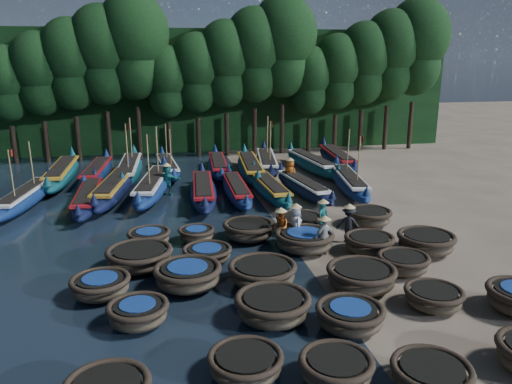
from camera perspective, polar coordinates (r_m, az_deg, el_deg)
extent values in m
plane|color=gray|center=(22.02, 3.79, -5.61)|extent=(120.00, 120.00, 0.00)
cube|color=black|center=(43.78, -4.22, 11.52)|extent=(40.00, 3.00, 10.00)
cylinder|color=black|center=(12.49, -16.73, -20.25)|extent=(1.53, 1.53, 0.06)
ellipsoid|color=brown|center=(13.31, -1.19, -19.29)|extent=(1.82, 1.82, 0.57)
torus|color=#382B21|center=(13.16, -1.20, -18.33)|extent=(1.95, 1.95, 0.17)
cylinder|color=black|center=(13.15, -1.20, -18.20)|extent=(1.49, 1.49, 0.05)
ellipsoid|color=brown|center=(13.20, 9.13, -19.64)|extent=(2.28, 2.28, 0.64)
torus|color=#382B21|center=(13.03, 9.19, -18.54)|extent=(1.89, 1.89, 0.20)
cylinder|color=black|center=(13.01, 9.20, -18.40)|extent=(1.42, 1.42, 0.06)
ellipsoid|color=brown|center=(13.57, 19.37, -19.44)|extent=(2.37, 2.37, 0.60)
torus|color=#382B21|center=(13.41, 19.48, -18.44)|extent=(2.00, 2.00, 0.18)
cylinder|color=black|center=(13.39, 19.50, -18.31)|extent=(1.52, 1.52, 0.05)
ellipsoid|color=brown|center=(15.78, -13.31, -13.59)|extent=(2.14, 2.14, 0.65)
torus|color=#382B21|center=(15.64, -13.38, -12.61)|extent=(1.88, 1.88, 0.20)
cylinder|color=black|center=(15.62, -13.39, -12.48)|extent=(1.41, 1.41, 0.06)
cylinder|color=navy|center=(15.61, -13.40, -12.36)|extent=(1.09, 1.09, 0.04)
ellipsoid|color=brown|center=(15.61, 1.93, -13.29)|extent=(2.86, 2.86, 0.75)
torus|color=#382B21|center=(15.44, 1.95, -12.13)|extent=(2.37, 2.37, 0.23)
cylinder|color=black|center=(15.42, 1.95, -11.98)|extent=(1.80, 1.80, 0.07)
ellipsoid|color=brown|center=(15.44, 10.67, -14.09)|extent=(2.08, 2.08, 0.67)
torus|color=#382B21|center=(15.29, 10.73, -13.06)|extent=(2.07, 2.07, 0.20)
cylinder|color=black|center=(15.27, 10.74, -12.92)|extent=(1.57, 1.57, 0.06)
cylinder|color=navy|center=(15.25, 10.74, -12.79)|extent=(1.21, 1.21, 0.04)
ellipsoid|color=brown|center=(17.31, 19.61, -11.50)|extent=(2.01, 2.01, 0.60)
torus|color=#382B21|center=(17.19, 19.70, -10.66)|extent=(1.91, 1.91, 0.18)
cylinder|color=black|center=(17.17, 19.71, -10.55)|extent=(1.45, 1.45, 0.05)
ellipsoid|color=brown|center=(17.80, -17.33, -10.45)|extent=(2.20, 2.20, 0.64)
torus|color=#382B21|center=(17.67, -17.41, -9.57)|extent=(2.02, 2.02, 0.19)
cylinder|color=black|center=(17.66, -17.42, -9.46)|extent=(1.53, 1.53, 0.06)
cylinder|color=navy|center=(17.64, -17.43, -9.34)|extent=(1.18, 1.18, 0.04)
ellipsoid|color=brown|center=(17.75, -7.79, -9.74)|extent=(2.78, 2.78, 0.75)
torus|color=#382B21|center=(17.60, -7.83, -8.70)|extent=(2.40, 2.40, 0.23)
cylinder|color=black|center=(17.59, -7.84, -8.56)|extent=(1.82, 1.82, 0.07)
cylinder|color=navy|center=(17.57, -7.84, -8.43)|extent=(1.40, 1.40, 0.05)
ellipsoid|color=brown|center=(17.85, 0.74, -9.50)|extent=(2.93, 2.93, 0.71)
torus|color=#382B21|center=(17.72, 0.75, -8.52)|extent=(2.46, 2.46, 0.22)
cylinder|color=black|center=(17.70, 0.75, -8.39)|extent=(1.88, 1.88, 0.06)
ellipsoid|color=brown|center=(17.88, 11.93, -9.76)|extent=(2.33, 2.33, 0.74)
torus|color=#382B21|center=(17.74, 11.99, -8.74)|extent=(2.45, 2.45, 0.22)
cylinder|color=black|center=(17.72, 12.00, -8.61)|extent=(1.86, 1.86, 0.07)
ellipsoid|color=brown|center=(19.56, 16.47, -8.00)|extent=(2.17, 2.17, 0.64)
torus|color=#382B21|center=(19.44, 16.54, -7.18)|extent=(1.96, 1.96, 0.19)
cylinder|color=black|center=(19.43, 16.54, -7.08)|extent=(1.48, 1.48, 0.06)
ellipsoid|color=brown|center=(19.60, -13.15, -7.54)|extent=(3.06, 3.06, 0.74)
torus|color=#382B21|center=(19.47, -13.21, -6.59)|extent=(2.54, 2.54, 0.22)
cylinder|color=black|center=(19.45, -13.22, -6.47)|extent=(1.95, 1.95, 0.07)
ellipsoid|color=brown|center=(19.76, -5.60, -7.27)|extent=(2.37, 2.37, 0.57)
torus|color=#382B21|center=(19.66, -5.62, -6.55)|extent=(1.95, 1.95, 0.17)
cylinder|color=black|center=(19.65, -5.62, -6.46)|extent=(1.49, 1.49, 0.05)
cylinder|color=navy|center=(19.64, -5.62, -6.37)|extent=(1.15, 1.15, 0.03)
ellipsoid|color=brown|center=(20.86, 5.55, -5.76)|extent=(2.98, 2.98, 0.75)
torus|color=#382B21|center=(20.74, 5.58, -4.85)|extent=(2.49, 2.49, 0.23)
cylinder|color=black|center=(20.72, 5.58, -4.74)|extent=(1.90, 1.90, 0.07)
cylinder|color=navy|center=(20.71, 5.58, -4.62)|extent=(1.46, 1.46, 0.05)
ellipsoid|color=brown|center=(21.09, 12.81, -5.95)|extent=(2.42, 2.42, 0.68)
torus|color=#382B21|center=(20.98, 12.86, -5.14)|extent=(2.08, 2.08, 0.21)
cylinder|color=black|center=(20.96, 12.87, -5.03)|extent=(1.57, 1.57, 0.06)
ellipsoid|color=brown|center=(21.70, 18.84, -5.69)|extent=(2.24, 2.24, 0.75)
torus|color=#382B21|center=(21.58, 18.92, -4.81)|extent=(2.38, 2.38, 0.23)
cylinder|color=black|center=(21.57, 18.93, -4.70)|extent=(1.81, 1.81, 0.07)
ellipsoid|color=brown|center=(21.78, -12.12, -5.30)|extent=(2.24, 2.24, 0.62)
torus|color=#382B21|center=(21.68, -12.16, -4.58)|extent=(1.85, 1.85, 0.19)
cylinder|color=black|center=(21.66, -12.17, -4.48)|extent=(1.39, 1.39, 0.06)
cylinder|color=navy|center=(21.65, -12.17, -4.39)|extent=(1.07, 1.07, 0.04)
ellipsoid|color=brown|center=(21.92, -6.82, -5.00)|extent=(1.89, 1.89, 0.56)
torus|color=#382B21|center=(21.83, -6.84, -4.34)|extent=(1.60, 1.60, 0.17)
cylinder|color=black|center=(21.82, -6.84, -4.26)|extent=(1.20, 1.20, 0.05)
cylinder|color=navy|center=(21.81, -6.84, -4.17)|extent=(0.92, 0.92, 0.03)
ellipsoid|color=brown|center=(22.00, -0.85, -4.59)|extent=(2.67, 2.67, 0.73)
torus|color=#382B21|center=(21.89, -0.85, -3.75)|extent=(2.30, 2.30, 0.22)
cylinder|color=black|center=(21.87, -0.85, -3.64)|extent=(1.74, 1.74, 0.07)
ellipsoid|color=brown|center=(23.18, 4.98, -3.67)|extent=(2.11, 2.11, 0.67)
torus|color=#382B21|center=(23.08, 5.00, -2.94)|extent=(2.21, 2.21, 0.20)
cylinder|color=black|center=(23.06, 5.00, -2.84)|extent=(1.68, 1.68, 0.06)
ellipsoid|color=brown|center=(24.41, 12.77, -2.96)|extent=(2.46, 2.46, 0.71)
torus|color=#382B21|center=(24.31, 12.81, -2.22)|extent=(2.18, 2.18, 0.21)
cylinder|color=black|center=(24.30, 12.82, -2.12)|extent=(1.64, 1.64, 0.06)
ellipsoid|color=navy|center=(29.34, -24.89, -0.69)|extent=(2.50, 7.89, 0.97)
cone|color=navy|center=(32.63, -22.64, 2.20)|extent=(0.43, 0.43, 0.58)
cube|color=silver|center=(29.24, -24.98, 0.08)|extent=(1.87, 6.10, 0.12)
cube|color=black|center=(29.23, -24.99, 0.23)|extent=(1.50, 5.30, 0.10)
cylinder|color=#997F4C|center=(30.02, -24.25, 2.78)|extent=(0.07, 0.23, 2.72)
cylinder|color=#997F4C|center=(27.65, -26.14, 1.59)|extent=(0.07, 0.23, 2.72)
plane|color=red|center=(27.37, -26.14, 4.00)|extent=(0.00, 0.34, 0.34)
ellipsoid|color=#0D1233|center=(28.08, -18.64, -0.74)|extent=(1.42, 7.65, 0.96)
cone|color=#0D1233|center=(31.52, -17.98, 2.18)|extent=(0.42, 0.42, 0.57)
cone|color=#0D1233|center=(24.37, -19.73, -1.81)|extent=(0.42, 0.42, 0.48)
cube|color=maroon|center=(27.98, -18.71, 0.05)|extent=(1.03, 5.93, 0.11)
cube|color=black|center=(27.96, -18.72, 0.20)|extent=(0.77, 5.16, 0.10)
ellipsoid|color=#0D1233|center=(29.41, -15.85, 0.34)|extent=(2.86, 8.97, 1.10)
cone|color=#0D1233|center=(33.35, -14.35, 3.44)|extent=(0.49, 0.49, 0.66)
cone|color=#0D1233|center=(25.21, -18.05, -0.72)|extent=(0.49, 0.49, 0.55)
cube|color=gold|center=(29.30, -15.91, 1.22)|extent=(2.14, 6.94, 0.13)
cube|color=black|center=(29.28, -15.92, 1.39)|extent=(1.72, 6.03, 0.11)
ellipsoid|color=navy|center=(29.38, -11.67, 0.59)|extent=(3.04, 8.96, 1.10)
cone|color=navy|center=(33.35, -10.50, 3.66)|extent=(0.49, 0.49, 0.66)
cone|color=navy|center=(25.13, -13.38, -0.43)|extent=(0.49, 0.49, 0.55)
cube|color=silver|center=(29.26, -11.72, 1.47)|extent=(2.28, 6.93, 0.13)
cube|color=black|center=(29.24, -11.73, 1.64)|extent=(1.84, 6.02, 0.11)
cylinder|color=#997F4C|center=(30.25, -11.22, 4.47)|extent=(0.08, 0.26, 3.09)
cylinder|color=#997F4C|center=(27.37, -12.21, 3.29)|extent=(0.08, 0.26, 3.09)
plane|color=red|center=(27.10, -12.03, 6.08)|extent=(0.00, 0.39, 0.39)
ellipsoid|color=#0D1233|center=(28.03, -6.05, 0.03)|extent=(2.04, 8.19, 1.01)
cone|color=#0D1233|center=(31.71, -6.25, 3.04)|extent=(0.45, 0.45, 0.61)
cone|color=#0D1233|center=(24.06, -5.87, -1.03)|extent=(0.45, 0.45, 0.51)
cube|color=maroon|center=(27.92, -6.07, 0.87)|extent=(1.51, 6.34, 0.12)
cube|color=black|center=(27.90, -6.08, 1.03)|extent=(1.18, 5.51, 0.10)
ellipsoid|color=navy|center=(28.29, -2.24, 0.15)|extent=(1.47, 7.42, 0.92)
cone|color=navy|center=(31.62, -3.17, 2.88)|extent=(0.41, 0.41, 0.55)
cone|color=navy|center=(24.70, -1.07, -0.75)|extent=(0.41, 0.41, 0.46)
cube|color=maroon|center=(28.19, -2.24, 0.91)|extent=(1.08, 5.75, 0.11)
cube|color=black|center=(28.17, -2.25, 1.06)|extent=(0.81, 5.01, 0.09)
ellipsoid|color=#0E4354|center=(28.56, 1.47, 0.36)|extent=(1.71, 7.89, 0.98)
cone|color=#0E4354|center=(32.01, -0.28, 3.18)|extent=(0.43, 0.43, 0.59)
cone|color=#0E4354|center=(24.86, 3.74, -0.53)|extent=(0.43, 0.43, 0.49)
cube|color=gold|center=(28.45, 1.47, 1.16)|extent=(1.26, 6.11, 0.12)
cube|color=black|center=(28.43, 1.47, 1.32)|extent=(0.96, 5.32, 0.10)
ellipsoid|color=#0D1233|center=(29.06, 5.43, 0.50)|extent=(2.28, 7.46, 0.92)
cone|color=#0D1233|center=(32.12, 2.84, 3.07)|extent=(0.40, 0.40, 0.55)
cone|color=#0D1233|center=(25.81, 8.72, -0.24)|extent=(0.40, 0.40, 0.46)
cube|color=silver|center=(28.96, 5.45, 1.23)|extent=(1.71, 5.77, 0.11)
cube|color=black|center=(28.94, 5.46, 1.38)|extent=(1.37, 5.01, 0.09)
ellipsoid|color=navy|center=(30.23, 10.61, 0.99)|extent=(2.77, 8.33, 1.02)
cone|color=navy|center=(33.89, 9.22, 3.75)|extent=(0.45, 0.45, 0.61)
cone|color=navy|center=(26.32, 12.53, 0.13)|extent=(0.45, 0.45, 0.51)
cube|color=silver|center=(30.12, 10.65, 1.78)|extent=(2.08, 6.44, 0.12)
cube|color=black|center=(30.11, 10.66, 1.93)|extent=(1.67, 5.59, 0.10)
cylinder|color=#997F4C|center=(31.07, 10.46, 4.48)|extent=(0.07, 0.24, 2.87)
cylinder|color=#997F4C|center=(28.43, 11.63, 3.42)|extent=(0.07, 0.24, 2.87)
plane|color=red|center=(28.24, 12.07, 5.90)|extent=(0.00, 0.36, 0.36)
ellipsoid|color=#0E4354|center=(34.12, -21.30, 1.90)|extent=(1.65, 8.96, 1.12)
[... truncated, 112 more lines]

